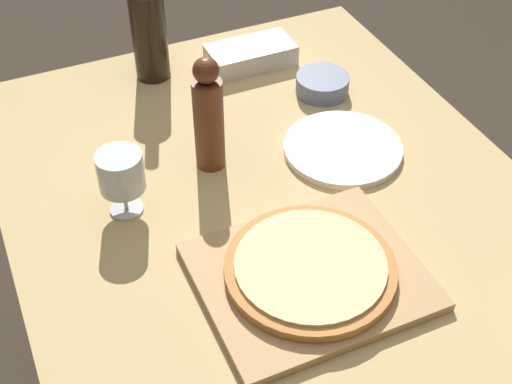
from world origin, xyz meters
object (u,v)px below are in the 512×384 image
(pizza, at_px, (310,268))
(wine_glass, at_px, (121,173))
(pepper_mill, at_px, (208,117))
(wine_bottle, at_px, (148,27))
(small_bowl, at_px, (322,84))

(pizza, distance_m, wine_glass, 0.37)
(pepper_mill, bearing_deg, wine_bottle, 90.89)
(wine_glass, bearing_deg, wine_bottle, 65.66)
(pizza, relative_size, pepper_mill, 1.19)
(small_bowl, bearing_deg, pizza, -120.10)
(wine_bottle, xyz_separation_m, small_bowl, (0.32, -0.22, -0.10))
(pepper_mill, relative_size, small_bowl, 2.04)
(wine_bottle, relative_size, small_bowl, 2.58)
(pizza, height_order, wine_glass, wine_glass)
(pizza, height_order, pepper_mill, pepper_mill)
(pizza, relative_size, wine_glass, 2.21)
(wine_bottle, relative_size, wine_glass, 2.35)
(wine_glass, height_order, small_bowl, wine_glass)
(pizza, height_order, small_bowl, same)
(wine_bottle, height_order, small_bowl, wine_bottle)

